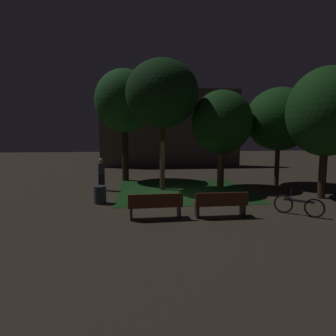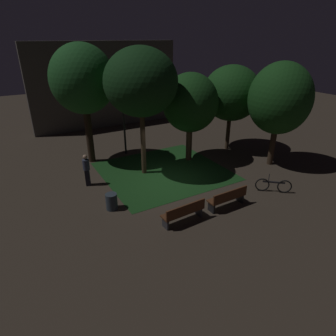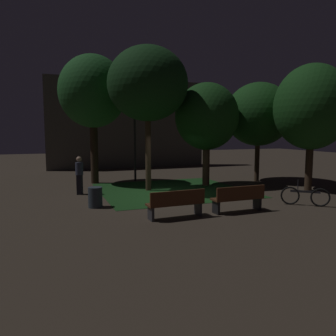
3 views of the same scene
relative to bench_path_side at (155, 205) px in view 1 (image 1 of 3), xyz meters
name	(u,v)px [view 1 (image 1 of 3)]	position (x,y,z in m)	size (l,w,h in m)	color
ground_plane	(176,196)	(1.10, 3.28, -0.48)	(60.00, 60.00, 0.00)	#3D3328
grass_lawn	(183,191)	(1.61, 4.53, -0.48)	(6.34, 6.05, 0.01)	#194219
bench_path_side	(155,205)	(0.00, 0.00, 0.00)	(1.82, 0.57, 0.88)	#512D19
bench_lawn_edge	(221,203)	(2.21, 0.00, 0.00)	(1.81, 0.51, 0.88)	#512D19
tree_right_canopy	(124,102)	(-1.36, 7.87, 4.14)	(3.40, 3.40, 6.48)	#2D2116
tree_lawn_side	(327,112)	(7.40, 2.37, 3.23)	(3.29, 3.29, 5.61)	#38281C
tree_back_left	(279,119)	(6.90, 5.54, 3.07)	(3.48, 3.48, 5.22)	#423021
tree_left_canopy	(222,123)	(3.69, 5.22, 2.88)	(3.08, 3.08, 5.00)	#423021
tree_back_right	(162,94)	(0.61, 4.89, 4.23)	(3.54, 3.54, 6.36)	#423021
lamp_post_near_wall	(162,132)	(0.82, 8.00, 2.41)	(0.36, 0.36, 4.21)	black
trash_bin	(100,195)	(-2.12, 2.34, -0.12)	(0.49, 0.49, 0.72)	#2D3842
bicycle	(298,206)	(4.97, -0.02, -0.14)	(1.31, 1.12, 0.93)	black
pedestrian	(101,173)	(-2.39, 4.98, 0.37)	(0.32, 0.33, 1.61)	black
building_wall_backdrop	(171,128)	(2.10, 14.62, 2.73)	(11.64, 0.80, 6.42)	#4C4742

